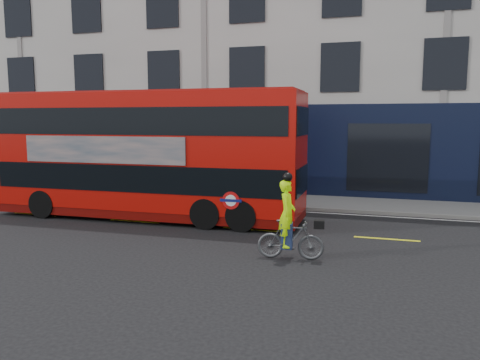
% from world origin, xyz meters
% --- Properties ---
extents(ground, '(120.00, 120.00, 0.00)m').
position_xyz_m(ground, '(0.00, 0.00, 0.00)').
color(ground, black).
rests_on(ground, ground).
extents(pavement, '(60.00, 3.00, 0.12)m').
position_xyz_m(pavement, '(0.00, 6.50, 0.06)').
color(pavement, gray).
rests_on(pavement, ground).
extents(kerb, '(60.00, 0.12, 0.13)m').
position_xyz_m(kerb, '(0.00, 5.00, 0.07)').
color(kerb, gray).
rests_on(kerb, ground).
extents(building_terrace, '(50.00, 10.07, 15.00)m').
position_xyz_m(building_terrace, '(0.00, 12.94, 7.49)').
color(building_terrace, beige).
rests_on(building_terrace, ground).
extents(road_edge_line, '(58.00, 0.10, 0.01)m').
position_xyz_m(road_edge_line, '(0.00, 4.70, 0.00)').
color(road_edge_line, silver).
rests_on(road_edge_line, ground).
extents(lane_dashes, '(58.00, 0.12, 0.01)m').
position_xyz_m(lane_dashes, '(0.00, 1.50, 0.00)').
color(lane_dashes, yellow).
rests_on(lane_dashes, ground).
extents(bus, '(10.67, 2.58, 4.28)m').
position_xyz_m(bus, '(0.17, 2.21, 2.20)').
color(bus, '#B50D07').
rests_on(bus, ground).
extents(cyclist, '(1.64, 0.63, 2.12)m').
position_xyz_m(cyclist, '(5.72, -1.17, 0.71)').
color(cyclist, '#4C4E51').
rests_on(cyclist, ground).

